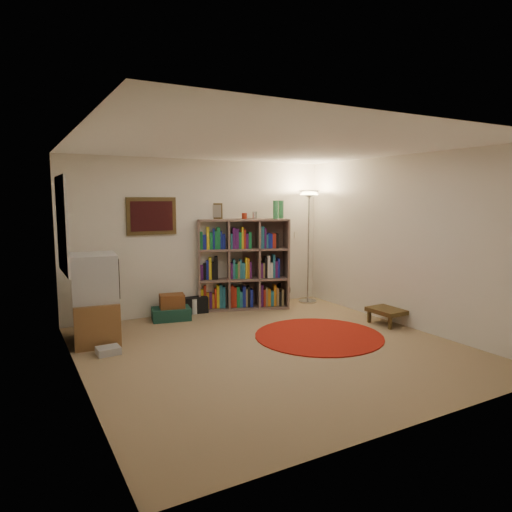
% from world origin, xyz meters
% --- Properties ---
extents(room, '(4.54, 4.54, 2.54)m').
position_xyz_m(room, '(-0.05, 0.05, 1.26)').
color(room, '#886F4F').
rests_on(room, ground).
extents(bookshelf, '(1.59, 0.94, 1.84)m').
position_xyz_m(bookshelf, '(0.64, 2.09, 0.74)').
color(bookshelf, brown).
rests_on(bookshelf, ground).
extents(floor_lamp, '(0.46, 0.46, 2.01)m').
position_xyz_m(floor_lamp, '(1.89, 1.90, 1.67)').
color(floor_lamp, silver).
rests_on(floor_lamp, ground).
extents(floor_fan, '(0.35, 0.21, 0.40)m').
position_xyz_m(floor_fan, '(1.43, 2.06, 0.20)').
color(floor_fan, black).
rests_on(floor_fan, ground).
extents(tv_stand, '(0.64, 0.85, 1.16)m').
position_xyz_m(tv_stand, '(-1.87, 1.37, 0.56)').
color(tv_stand, brown).
rests_on(tv_stand, ground).
extents(dvd_box, '(0.28, 0.24, 0.09)m').
position_xyz_m(dvd_box, '(-1.85, 0.78, 0.04)').
color(dvd_box, '#AFAFB4').
rests_on(dvd_box, ground).
extents(suitcase, '(0.64, 0.48, 0.19)m').
position_xyz_m(suitcase, '(-0.67, 1.94, 0.09)').
color(suitcase, '#14392E').
rests_on(suitcase, ground).
extents(wicker_basket, '(0.42, 0.33, 0.21)m').
position_xyz_m(wicker_basket, '(-0.65, 1.93, 0.29)').
color(wicker_basket, '#5E3117').
rests_on(wicker_basket, suitcase).
extents(duffel_bag, '(0.43, 0.38, 0.26)m').
position_xyz_m(duffel_bag, '(-0.16, 2.21, 0.13)').
color(duffel_bag, black).
rests_on(duffel_bag, ground).
extents(paper_towel, '(0.14, 0.14, 0.25)m').
position_xyz_m(paper_towel, '(-0.22, 2.11, 0.12)').
color(paper_towel, silver).
rests_on(paper_towel, ground).
extents(red_rug, '(1.75, 1.75, 0.02)m').
position_xyz_m(red_rug, '(0.82, 0.13, 0.01)').
color(red_rug, maroon).
rests_on(red_rug, ground).
extents(side_table, '(0.54, 0.54, 0.24)m').
position_xyz_m(side_table, '(2.13, 0.12, 0.20)').
color(side_table, '#3C2C15').
rests_on(side_table, ground).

